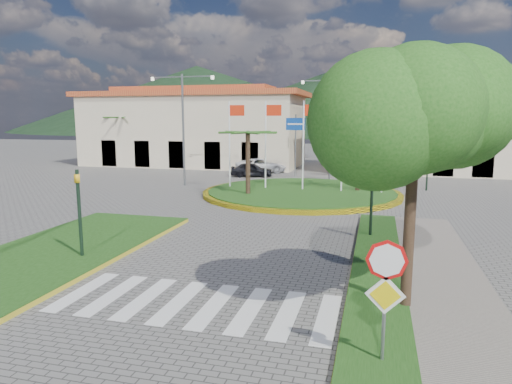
% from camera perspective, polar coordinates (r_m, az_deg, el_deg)
% --- Properties ---
extents(sidewalk_right, '(4.00, 28.00, 0.15)m').
position_cam_1_polar(sidewalk_right, '(10.15, 22.06, -20.11)').
color(sidewalk_right, gray).
rests_on(sidewalk_right, ground).
extents(verge_right, '(1.60, 28.00, 0.18)m').
position_cam_1_polar(verge_right, '(10.05, 14.84, -19.93)').
color(verge_right, '#1C4513').
rests_on(verge_right, ground).
extents(median_left, '(5.00, 14.00, 0.18)m').
position_cam_1_polar(median_left, '(17.65, -25.30, -7.59)').
color(median_left, '#1C4513').
rests_on(median_left, ground).
extents(crosswalk, '(8.00, 3.00, 0.01)m').
position_cam_1_polar(crosswalk, '(12.75, -7.91, -13.59)').
color(crosswalk, silver).
rests_on(crosswalk, ground).
extents(roundabout_island, '(12.70, 12.70, 6.00)m').
position_cam_1_polar(roundabout_island, '(29.56, 5.67, -0.04)').
color(roundabout_island, yellow).
rests_on(roundabout_island, ground).
extents(stop_sign, '(0.80, 0.11, 2.65)m').
position_cam_1_polar(stop_sign, '(9.32, 15.90, -10.87)').
color(stop_sign, slate).
rests_on(stop_sign, ground).
extents(deciduous_tree, '(3.60, 3.60, 6.80)m').
position_cam_1_polar(deciduous_tree, '(11.83, 19.38, 9.89)').
color(deciduous_tree, black).
rests_on(deciduous_tree, ground).
extents(traffic_light_left, '(0.15, 0.18, 3.20)m').
position_cam_1_polar(traffic_light_left, '(16.81, -21.25, -1.63)').
color(traffic_light_left, black).
rests_on(traffic_light_left, ground).
extents(traffic_light_right, '(0.15, 0.18, 3.20)m').
position_cam_1_polar(traffic_light_right, '(19.04, 14.29, -0.07)').
color(traffic_light_right, black).
rests_on(traffic_light_right, ground).
extents(traffic_light_far, '(0.18, 0.15, 3.20)m').
position_cam_1_polar(traffic_light_far, '(33.11, 20.69, 3.50)').
color(traffic_light_far, black).
rests_on(traffic_light_far, ground).
extents(direction_sign_west, '(1.60, 0.14, 5.20)m').
position_cam_1_polar(direction_sign_west, '(38.37, 4.96, 7.16)').
color(direction_sign_west, slate).
rests_on(direction_sign_west, ground).
extents(direction_sign_east, '(1.60, 0.14, 5.20)m').
position_cam_1_polar(direction_sign_east, '(37.83, 12.49, 6.95)').
color(direction_sign_east, slate).
rests_on(direction_sign_east, ground).
extents(street_lamp_centre, '(4.80, 0.16, 8.00)m').
position_cam_1_polar(street_lamp_centre, '(36.98, 9.35, 8.49)').
color(street_lamp_centre, slate).
rests_on(street_lamp_centre, ground).
extents(street_lamp_west, '(4.80, 0.16, 8.00)m').
position_cam_1_polar(street_lamp_west, '(33.68, -9.09, 8.43)').
color(street_lamp_west, slate).
rests_on(street_lamp_west, ground).
extents(building_left, '(23.32, 9.54, 8.05)m').
position_cam_1_polar(building_left, '(48.53, -7.78, 8.00)').
color(building_left, beige).
rests_on(building_left, ground).
extents(building_right, '(19.08, 9.54, 8.05)m').
position_cam_1_polar(building_right, '(45.13, 21.90, 7.32)').
color(building_right, beige).
rests_on(building_right, ground).
extents(hill_far_west, '(140.00, 140.00, 22.00)m').
position_cam_1_polar(hill_far_west, '(158.56, -7.37, 11.43)').
color(hill_far_west, black).
rests_on(hill_far_west, ground).
extents(hill_far_mid, '(180.00, 180.00, 30.00)m').
position_cam_1_polar(hill_far_mid, '(167.42, 18.85, 12.27)').
color(hill_far_mid, black).
rests_on(hill_far_mid, ground).
extents(hill_near_back, '(110.00, 110.00, 16.00)m').
position_cam_1_polar(hill_near_back, '(137.61, 8.93, 10.47)').
color(hill_near_back, black).
rests_on(hill_near_back, ground).
extents(white_van, '(5.06, 3.73, 1.28)m').
position_cam_1_polar(white_van, '(41.41, 0.61, 3.34)').
color(white_van, silver).
rests_on(white_van, ground).
extents(car_dark_a, '(3.70, 2.03, 1.19)m').
position_cam_1_polar(car_dark_a, '(38.42, -0.55, 2.81)').
color(car_dark_a, black).
rests_on(car_dark_a, ground).
extents(car_dark_b, '(4.27, 1.86, 1.37)m').
position_cam_1_polar(car_dark_b, '(37.46, 14.87, 2.46)').
color(car_dark_b, black).
rests_on(car_dark_b, ground).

